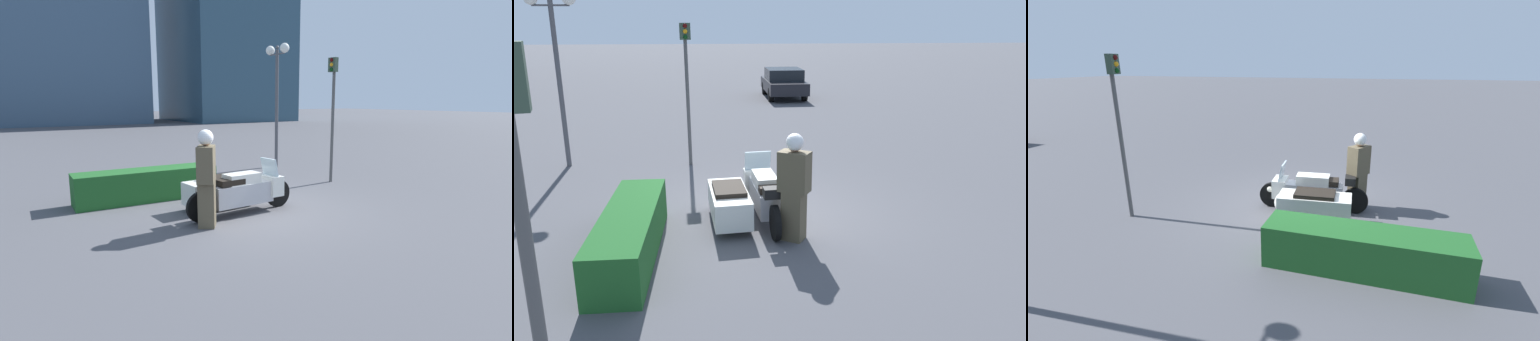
# 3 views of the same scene
# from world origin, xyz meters

# --- Properties ---
(ground_plane) EXTENTS (160.00, 160.00, 0.00)m
(ground_plane) POSITION_xyz_m (0.00, 0.00, 0.00)
(ground_plane) COLOR #4C4C51
(police_motorcycle) EXTENTS (2.62, 1.36, 1.15)m
(police_motorcycle) POSITION_xyz_m (-0.33, 0.43, 0.46)
(police_motorcycle) COLOR black
(police_motorcycle) RESTS_ON ground
(officer_rider) EXTENTS (0.53, 0.60, 1.88)m
(officer_rider) POSITION_xyz_m (-1.33, -0.38, 0.99)
(officer_rider) COLOR brown
(officer_rider) RESTS_ON ground
(hedge_bush_curbside) EXTENTS (3.37, 0.81, 0.76)m
(hedge_bush_curbside) POSITION_xyz_m (-1.70, 2.32, 0.38)
(hedge_bush_curbside) COLOR #1E5623
(hedge_bush_curbside) RESTS_ON ground
(traffic_light_near) EXTENTS (0.22, 0.28, 3.61)m
(traffic_light_near) POSITION_xyz_m (3.61, 1.64, 2.35)
(traffic_light_near) COLOR #4C4C4C
(traffic_light_near) RESTS_ON ground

